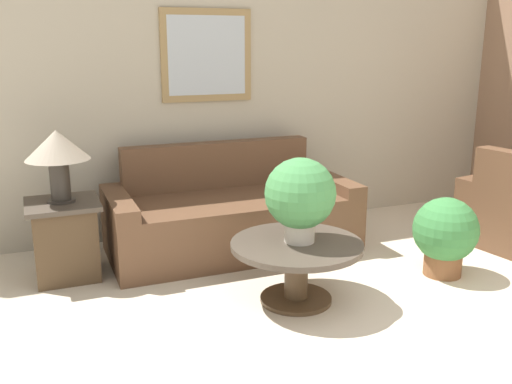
# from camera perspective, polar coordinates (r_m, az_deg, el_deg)

# --- Properties ---
(wall_back) EXTENTS (7.10, 0.09, 2.60)m
(wall_back) POSITION_cam_1_polar(r_m,az_deg,el_deg) (5.52, 1.03, 10.16)
(wall_back) COLOR #B2A893
(wall_back) RESTS_ON ground_plane
(couch_main) EXTENTS (2.08, 0.95, 0.89)m
(couch_main) POSITION_cam_1_polar(r_m,az_deg,el_deg) (4.93, -2.55, -2.44)
(couch_main) COLOR brown
(couch_main) RESTS_ON ground_plane
(coffee_table) EXTENTS (0.91, 0.91, 0.43)m
(coffee_table) POSITION_cam_1_polar(r_m,az_deg,el_deg) (3.94, 4.08, -6.65)
(coffee_table) COLOR #4C3823
(coffee_table) RESTS_ON ground_plane
(side_table) EXTENTS (0.53, 0.53, 0.60)m
(side_table) POSITION_cam_1_polar(r_m,az_deg,el_deg) (4.57, -18.54, -4.46)
(side_table) COLOR #4C3823
(side_table) RESTS_ON ground_plane
(table_lamp) EXTENTS (0.47, 0.47, 0.54)m
(table_lamp) POSITION_cam_1_polar(r_m,az_deg,el_deg) (4.40, -19.26, 4.01)
(table_lamp) COLOR #2D2823
(table_lamp) RESTS_ON side_table
(potted_plant_on_table) EXTENTS (0.48, 0.48, 0.58)m
(potted_plant_on_table) POSITION_cam_1_polar(r_m,az_deg,el_deg) (3.82, 4.44, -0.36)
(potted_plant_on_table) COLOR beige
(potted_plant_on_table) RESTS_ON coffee_table
(potted_plant_floor) EXTENTS (0.50, 0.50, 0.61)m
(potted_plant_floor) POSITION_cam_1_polar(r_m,az_deg,el_deg) (4.59, 18.40, -3.95)
(potted_plant_floor) COLOR brown
(potted_plant_floor) RESTS_ON ground_plane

